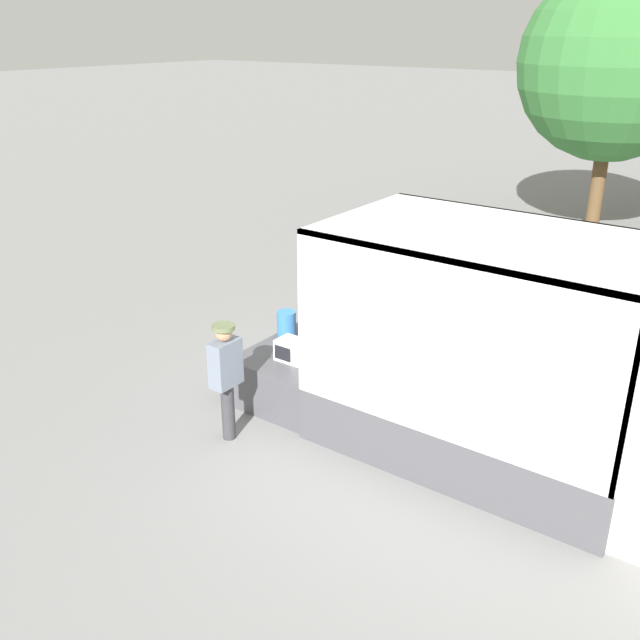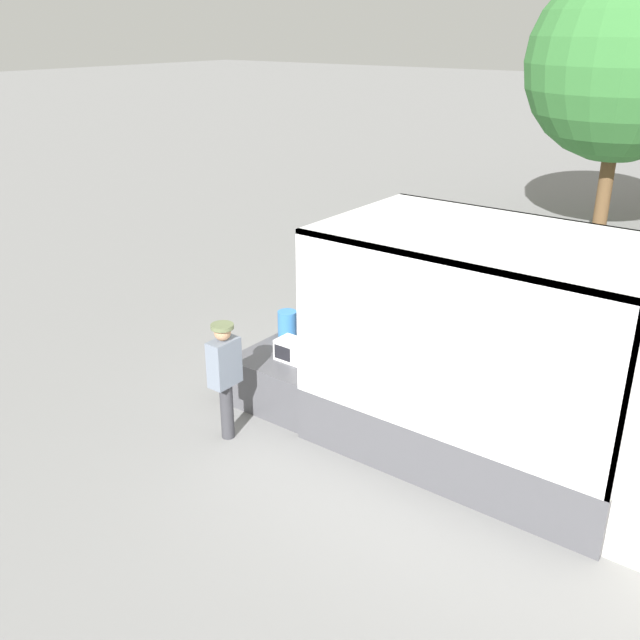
{
  "view_description": "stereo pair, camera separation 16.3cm",
  "coord_description": "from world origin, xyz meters",
  "px_view_note": "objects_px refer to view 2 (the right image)",
  "views": [
    {
      "loc": [
        5.23,
        -7.92,
        5.28
      ],
      "look_at": [
        -0.41,
        -0.2,
        1.31
      ],
      "focal_mm": 40.0,
      "sensor_mm": 36.0,
      "label": 1
    },
    {
      "loc": [
        5.36,
        -7.82,
        5.28
      ],
      "look_at": [
        -0.41,
        -0.2,
        1.31
      ],
      "focal_mm": 40.0,
      "sensor_mm": 36.0,
      "label": 2
    }
  ],
  "objects_px": {
    "microwave": "(292,350)",
    "street_tree": "(624,63)",
    "portable_generator": "(338,324)",
    "orange_bucket": "(287,324)",
    "box_truck": "(609,421)",
    "worker_person": "(225,370)"
  },
  "relations": [
    {
      "from": "microwave",
      "to": "street_tree",
      "type": "relative_size",
      "value": 0.07
    },
    {
      "from": "orange_bucket",
      "to": "street_tree",
      "type": "xyz_separation_m",
      "value": [
        1.49,
        10.92,
        3.46
      ]
    },
    {
      "from": "box_truck",
      "to": "worker_person",
      "type": "bearing_deg",
      "value": -157.85
    },
    {
      "from": "microwave",
      "to": "worker_person",
      "type": "relative_size",
      "value": 0.26
    },
    {
      "from": "microwave",
      "to": "box_truck",
      "type": "bearing_deg",
      "value": 7.77
    },
    {
      "from": "microwave",
      "to": "worker_person",
      "type": "distance_m",
      "value": 1.25
    },
    {
      "from": "street_tree",
      "to": "worker_person",
      "type": "bearing_deg",
      "value": -94.62
    },
    {
      "from": "box_truck",
      "to": "street_tree",
      "type": "height_order",
      "value": "street_tree"
    },
    {
      "from": "box_truck",
      "to": "orange_bucket",
      "type": "xyz_separation_m",
      "value": [
        -4.92,
        0.04,
        -0.03
      ]
    },
    {
      "from": "street_tree",
      "to": "microwave",
      "type": "bearing_deg",
      "value": -94.35
    },
    {
      "from": "portable_generator",
      "to": "orange_bucket",
      "type": "distance_m",
      "value": 0.79
    },
    {
      "from": "box_truck",
      "to": "street_tree",
      "type": "distance_m",
      "value": 11.99
    },
    {
      "from": "portable_generator",
      "to": "orange_bucket",
      "type": "height_order",
      "value": "portable_generator"
    },
    {
      "from": "microwave",
      "to": "portable_generator",
      "type": "relative_size",
      "value": 0.61
    },
    {
      "from": "microwave",
      "to": "street_tree",
      "type": "height_order",
      "value": "street_tree"
    },
    {
      "from": "orange_bucket",
      "to": "street_tree",
      "type": "bearing_deg",
      "value": 82.23
    },
    {
      "from": "box_truck",
      "to": "worker_person",
      "type": "distance_m",
      "value": 4.82
    },
    {
      "from": "box_truck",
      "to": "orange_bucket",
      "type": "relative_size",
      "value": 15.04
    },
    {
      "from": "portable_generator",
      "to": "worker_person",
      "type": "relative_size",
      "value": 0.43
    },
    {
      "from": "box_truck",
      "to": "street_tree",
      "type": "xyz_separation_m",
      "value": [
        -3.43,
        10.97,
        3.43
      ]
    },
    {
      "from": "microwave",
      "to": "portable_generator",
      "type": "xyz_separation_m",
      "value": [
        0.03,
        1.08,
        0.06
      ]
    },
    {
      "from": "portable_generator",
      "to": "orange_bucket",
      "type": "relative_size",
      "value": 1.81
    }
  ]
}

